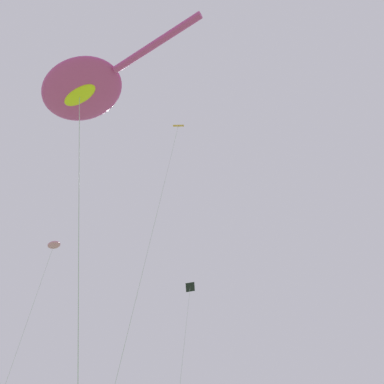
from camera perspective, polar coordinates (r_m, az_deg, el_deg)
The scene contains 4 objects.
big_show_kite at distance 17.43m, azimuth -16.01°, elevation 14.64°, with size 5.29×8.13×16.08m.
small_kite_streamer_purple at distance 25.28m, azimuth -2.76°, elevation 7.13°, with size 3.87×0.96×23.21m.
small_kite_box_yellow at distance 28.25m, azimuth -20.17°, elevation -7.76°, with size 1.84×2.07×16.62m.
small_kite_tiny_distant at distance 26.47m, azimuth -0.54°, elevation -16.45°, with size 3.13×1.19×14.58m.
Camera 1 is at (-7.81, -0.24, 1.56)m, focal length 35.42 mm.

